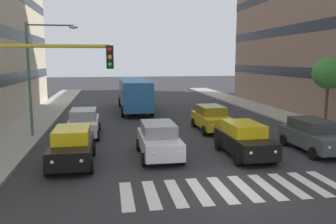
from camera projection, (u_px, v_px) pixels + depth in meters
The scene contains 13 objects.
ground_plane at pixel (233, 189), 13.24m from camera, with size 180.00×180.00×0.00m, color #2D2D30.
building_left_block_0 at pixel (330, 12), 33.75m from camera, with size 10.02×23.89×18.87m.
crosswalk_markings at pixel (233, 189), 13.24m from camera, with size 8.55×2.80×0.01m.
car_0 at pixel (313, 135), 18.55m from camera, with size 2.02×4.44×1.72m.
car_1 at pixel (244, 139), 17.57m from camera, with size 2.02×4.44×1.72m.
car_2 at pixel (159, 140), 17.49m from camera, with size 2.02×4.44×1.72m.
car_3 at pixel (72, 146), 16.19m from camera, with size 2.02×4.44×1.72m.
car_row2_0 at pixel (84, 123), 22.24m from camera, with size 2.02×4.44×1.72m.
car_row2_1 at pixel (211, 118), 24.03m from camera, with size 2.02×4.44×1.72m.
bus_behind_traffic at pixel (134, 91), 33.26m from camera, with size 2.78×10.50×3.00m.
traffic_light_gantry at pixel (26, 97), 11.21m from camera, with size 4.07×0.36×5.50m.
street_lamp_right at pixel (37, 67), 21.38m from camera, with size 3.12×0.28×6.95m.
street_tree_1 at pixel (328, 73), 24.04m from camera, with size 2.20×2.20×4.91m.
Camera 1 is at (4.62, 12.05, 4.86)m, focal length 37.20 mm.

